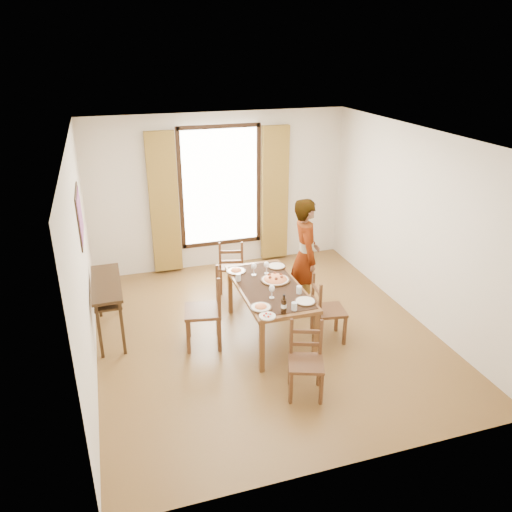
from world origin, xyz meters
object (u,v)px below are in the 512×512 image
object	(u,v)px
pasta_platter	(275,278)
dining_table	(269,291)
man	(305,256)
console_table	(107,290)

from	to	relation	value
pasta_platter	dining_table	bearing A→B (deg)	-136.01
dining_table	man	bearing A→B (deg)	36.80
dining_table	man	distance (m)	0.95
dining_table	pasta_platter	world-z (taller)	pasta_platter
console_table	dining_table	xyz separation A→B (m)	(2.07, -0.68, -0.00)
dining_table	pasta_platter	xyz separation A→B (m)	(0.13, 0.12, 0.12)
man	pasta_platter	xyz separation A→B (m)	(-0.62, -0.43, -0.06)
dining_table	console_table	bearing A→B (deg)	161.90
console_table	man	xyz separation A→B (m)	(2.81, -0.12, 0.18)
man	pasta_platter	bearing A→B (deg)	135.69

